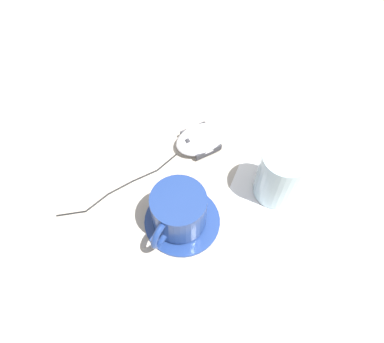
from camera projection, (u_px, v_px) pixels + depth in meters
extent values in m
plane|color=#B2A899|center=(241.00, 206.00, 0.66)|extent=(3.00, 3.00, 0.00)
cylinder|color=navy|center=(182.00, 220.00, 0.64)|extent=(0.13, 0.13, 0.01)
cylinder|color=navy|center=(179.00, 210.00, 0.61)|extent=(0.09, 0.09, 0.07)
torus|color=navy|center=(162.00, 234.00, 0.58)|extent=(0.05, 0.02, 0.05)
ellipsoid|color=silver|center=(201.00, 139.00, 0.72)|extent=(0.12, 0.10, 0.03)
cylinder|color=#38383D|center=(188.00, 142.00, 0.71)|extent=(0.01, 0.01, 0.01)
cube|color=#38383D|center=(209.00, 152.00, 0.71)|extent=(0.05, 0.02, 0.01)
cube|color=#38383D|center=(193.00, 129.00, 0.74)|extent=(0.05, 0.02, 0.01)
cylinder|color=black|center=(167.00, 162.00, 0.71)|extent=(0.05, 0.01, 0.00)
cylinder|color=black|center=(145.00, 175.00, 0.70)|extent=(0.05, 0.02, 0.00)
cylinder|color=black|center=(121.00, 187.00, 0.68)|extent=(0.05, 0.02, 0.00)
cylinder|color=black|center=(97.00, 202.00, 0.67)|extent=(0.05, 0.01, 0.00)
cylinder|color=black|center=(71.00, 213.00, 0.65)|extent=(0.04, 0.03, 0.00)
sphere|color=black|center=(176.00, 154.00, 0.72)|extent=(0.00, 0.00, 0.00)
sphere|color=black|center=(157.00, 170.00, 0.70)|extent=(0.00, 0.00, 0.00)
sphere|color=black|center=(133.00, 181.00, 0.69)|extent=(0.00, 0.00, 0.00)
sphere|color=black|center=(108.00, 194.00, 0.68)|extent=(0.00, 0.00, 0.00)
sphere|color=black|center=(86.00, 211.00, 0.66)|extent=(0.00, 0.00, 0.00)
sphere|color=black|center=(57.00, 215.00, 0.65)|extent=(0.00, 0.00, 0.00)
cube|color=white|center=(271.00, 188.00, 0.68)|extent=(0.18, 0.18, 0.00)
cylinder|color=silver|center=(281.00, 175.00, 0.63)|extent=(0.08, 0.08, 0.11)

